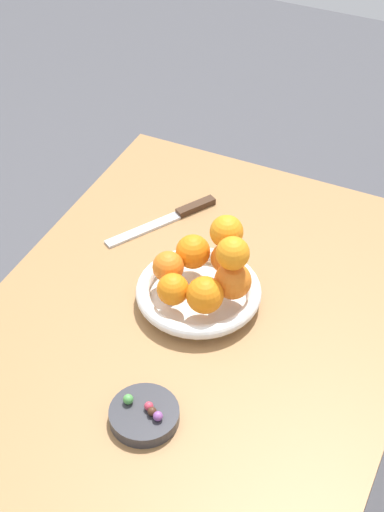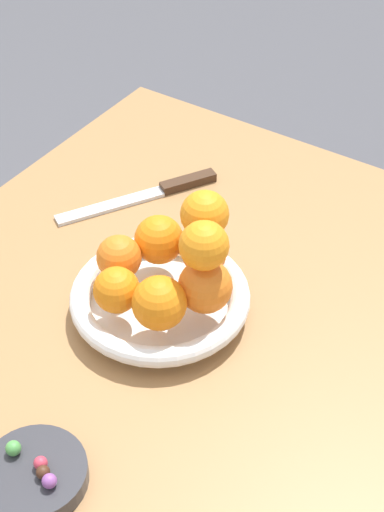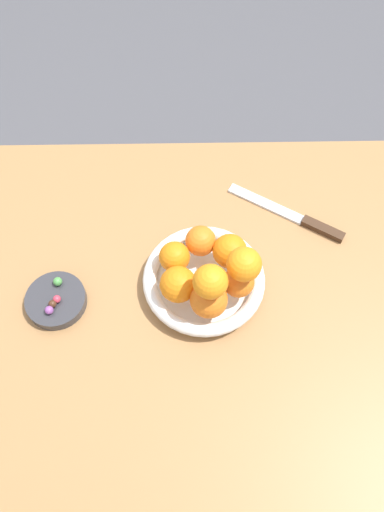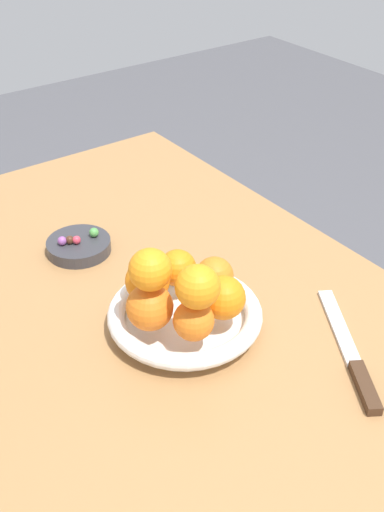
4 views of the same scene
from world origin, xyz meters
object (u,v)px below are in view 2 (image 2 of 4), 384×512
Objects in this scene: orange_3 at (204,253)px; orange_5 at (119,257)px; candy_ball_1 at (13,448)px; candy_ball_0 at (41,463)px; fruit_bowl at (160,299)px; orange_1 at (159,303)px; candy_dish at (35,475)px; orange_2 at (205,286)px; orange_7 at (205,214)px; candy_ball_2 at (49,481)px; orange_4 at (159,240)px; knife at (152,193)px; candy_ball_3 at (43,472)px; orange_0 at (117,290)px; orange_6 at (204,245)px; dining_table at (131,408)px.

orange_5 is at bearing -52.74° from orange_3.
orange_5 is 3.45× the size of candy_ball_1.
candy_ball_1 is at bearing -86.01° from candy_ball_0.
orange_1 reaches higher than fruit_bowl.
candy_dish is 1.68× the size of orange_2.
candy_dish is 0.24m from orange_1.
orange_7 is 3.84× the size of candy_ball_2.
knife is (-0.15, -0.12, -0.07)m from orange_4.
candy_ball_2 is at bearing 70.30° from candy_ball_3.
orange_0 is 3.43× the size of candy_ball_1.
orange_4 reaches higher than orange_5.
candy_dish is 7.59× the size of candy_ball_0.
orange_3 is at bearing 155.21° from fruit_bowl.
orange_7 reaches higher than candy_ball_1.
fruit_bowl is at bearing 35.21° from orange_4.
orange_0 is 0.13m from orange_6.
candy_ball_3 is at bearing 3.87° from orange_7.
orange_2 reaches higher than orange_5.
candy_ball_0 is (0.27, 0.04, 0.01)m from fruit_bowl.
knife is (-0.19, -0.22, -0.07)m from orange_2.
candy_ball_1 is at bearing 18.27° from knife.
orange_7 is (-0.34, -0.01, 0.12)m from candy_dish.
candy_ball_3 is (0.18, 0.03, 0.12)m from dining_table.
fruit_bowl is 3.78× the size of orange_7.
orange_1 reaches higher than candy_ball_3.
orange_0 reaches higher than knife.
candy_ball_2 is at bearing 23.18° from orange_5.
orange_3 is 0.25× the size of knife.
orange_0 is 0.06m from orange_5.
orange_3 reaches higher than candy_ball_0.
orange_5 is (0.01, -0.12, -0.00)m from orange_2.
dining_table is at bearing -166.92° from candy_ball_2.
orange_5 is 0.95× the size of orange_7.
candy_ball_3 is at bearing 22.89° from knife.
candy_ball_1 is (0.34, -0.02, -0.04)m from orange_3.
orange_5 is 0.97× the size of orange_6.
candy_ball_3 is (0.29, -0.01, -0.11)m from orange_6.
candy_ball_2 is 0.53m from knife.
candy_ball_0 is at bearing 7.03° from dining_table.
orange_5 is (0.07, -0.09, 0.00)m from orange_3.
candy_ball_1 is (0.28, -0.06, -0.11)m from orange_6.
fruit_bowl is 0.28m from candy_ball_3.
orange_6 is at bearing 96.19° from fruit_bowl.
orange_6 is (-0.05, 0.03, 0.06)m from orange_1.
orange_5 is at bearing -158.72° from candy_ball_3.
candy_dish is 0.49× the size of knife.
orange_5 is 0.23m from knife.
orange_4 is at bearing -160.50° from dining_table.
orange_0 is at bearing -165.49° from candy_dish.
orange_2 is at bearing 173.77° from candy_dish.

